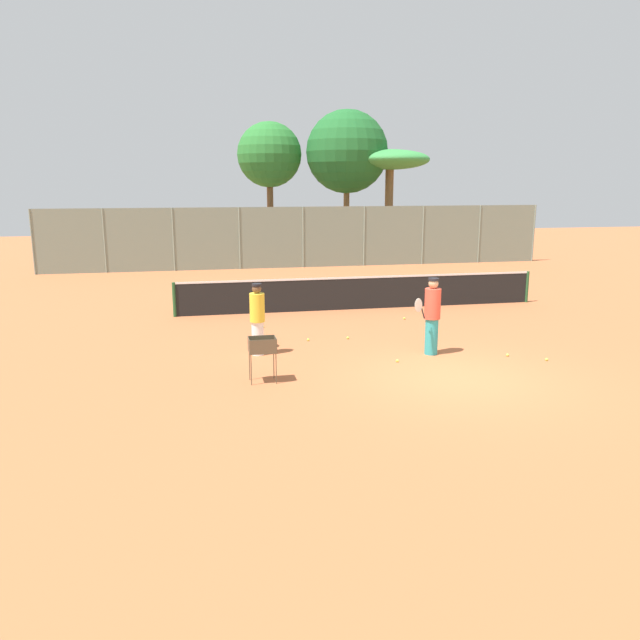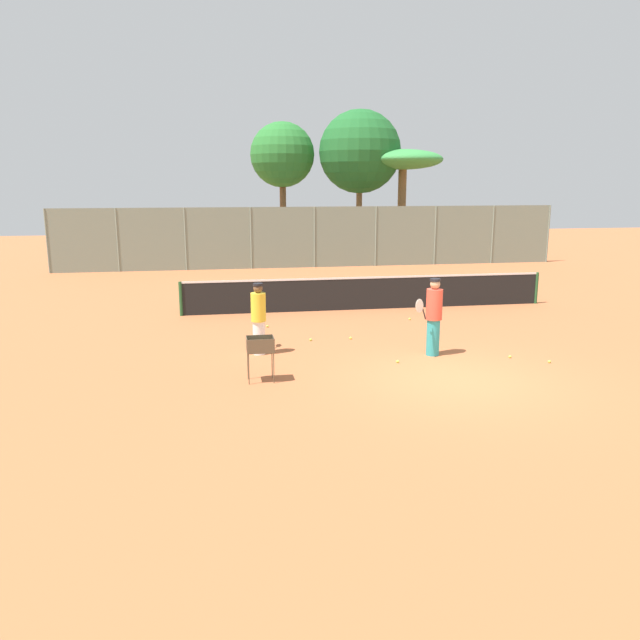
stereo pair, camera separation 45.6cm
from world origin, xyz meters
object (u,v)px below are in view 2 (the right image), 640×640
object	(u,v)px
parked_car	(283,250)
player_white_outfit	(434,316)
player_red_cap	(259,318)
ball_cart	(259,348)
tennis_net	(367,292)

from	to	relation	value
parked_car	player_white_outfit	bearing A→B (deg)	-85.19
player_red_cap	ball_cart	bearing A→B (deg)	175.10
tennis_net	ball_cart	distance (m)	8.03
tennis_net	parked_car	world-z (taller)	parked_car
tennis_net	player_white_outfit	bearing A→B (deg)	-88.04
tennis_net	player_red_cap	distance (m)	6.20
tennis_net	player_white_outfit	distance (m)	5.65
player_red_cap	parked_car	world-z (taller)	player_red_cap
player_white_outfit	parked_car	world-z (taller)	player_white_outfit
ball_cart	parked_car	world-z (taller)	parked_car
tennis_net	parked_car	size ratio (longest dim) A/B	2.84
tennis_net	player_white_outfit	xyz separation A→B (m)	(0.19, -5.63, 0.40)
player_white_outfit	ball_cart	world-z (taller)	player_white_outfit
player_white_outfit	ball_cart	xyz separation A→B (m)	(-4.22, -1.32, -0.25)
player_white_outfit	player_red_cap	bearing A→B (deg)	-44.00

